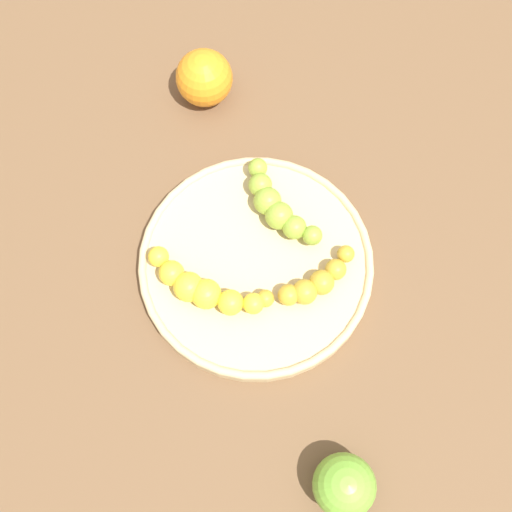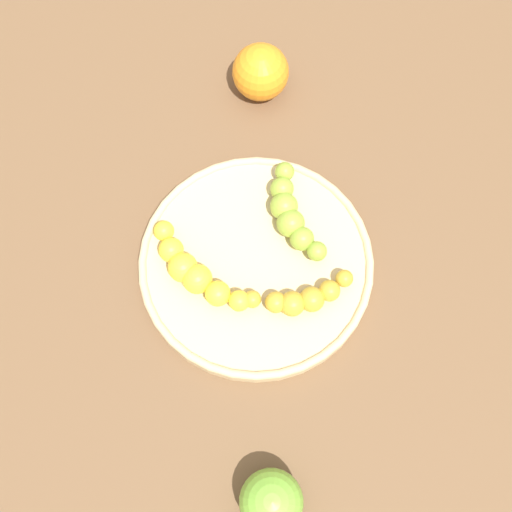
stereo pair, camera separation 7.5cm
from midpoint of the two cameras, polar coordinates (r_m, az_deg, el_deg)
The scene contains 7 objects.
ground_plane at distance 0.79m, azimuth 2.71°, elevation -1.32°, with size 2.40×2.40×0.00m, color brown.
fruit_bowl at distance 0.78m, azimuth 2.75°, elevation -1.03°, with size 0.29×0.29×0.02m.
banana_green at distance 0.78m, azimuth 5.90°, elevation 3.43°, with size 0.05×0.14×0.03m.
banana_yellow at distance 0.75m, azimuth -2.77°, elevation -1.83°, with size 0.08×0.14×0.04m.
banana_spotted at distance 0.75m, azimuth 6.92°, elevation -4.14°, with size 0.13×0.05×0.03m.
orange_fruit at distance 0.88m, azimuth 2.94°, elevation 15.80°, with size 0.08×0.08×0.08m, color orange.
apple_green at distance 0.72m, azimuth 4.59°, elevation -21.47°, with size 0.07×0.07×0.07m, color #72B238.
Camera 2 is at (-0.10, -0.24, 0.75)m, focal length 44.78 mm.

